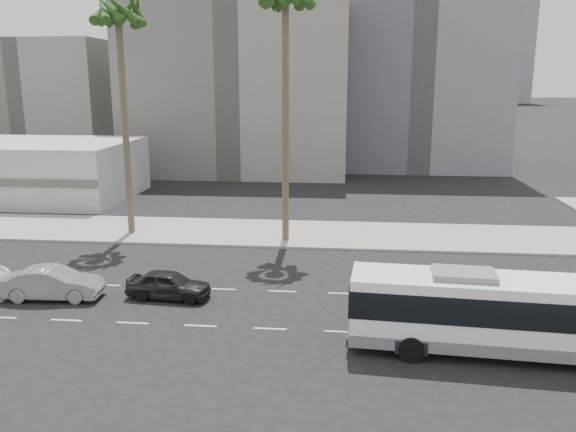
# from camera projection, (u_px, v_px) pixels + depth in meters

# --- Properties ---
(ground) EXTENTS (700.00, 700.00, 0.00)m
(ground) POSITION_uv_depth(u_px,v_px,m) (341.00, 332.00, 24.32)
(ground) COLOR black
(ground) RESTS_ON ground
(sidewalk_north) EXTENTS (120.00, 7.00, 0.15)m
(sidewalk_north) POSITION_uv_depth(u_px,v_px,m) (344.00, 235.00, 39.32)
(sidewalk_north) COLOR gray
(sidewalk_north) RESTS_ON ground
(commercial_low) EXTENTS (22.00, 12.16, 5.00)m
(commercial_low) POSITION_uv_depth(u_px,v_px,m) (7.00, 169.00, 51.83)
(commercial_low) COLOR #B7B4AE
(commercial_low) RESTS_ON ground
(midrise_beige_west) EXTENTS (24.00, 18.00, 18.00)m
(midrise_beige_west) POSITION_uv_depth(u_px,v_px,m) (243.00, 91.00, 67.03)
(midrise_beige_west) COLOR slate
(midrise_beige_west) RESTS_ON ground
(midrise_gray_center) EXTENTS (20.00, 20.00, 26.00)m
(midrise_gray_center) POSITION_uv_depth(u_px,v_px,m) (414.00, 57.00, 70.96)
(midrise_gray_center) COLOR slate
(midrise_gray_center) RESTS_ON ground
(midrise_beige_far) EXTENTS (18.00, 16.00, 15.00)m
(midrise_beige_far) POSITION_uv_depth(u_px,v_px,m) (50.00, 102.00, 74.73)
(midrise_beige_far) COLOR slate
(midrise_beige_far) RESTS_ON ground
(civic_tower) EXTENTS (42.00, 42.00, 129.00)m
(civic_tower) POSITION_uv_depth(u_px,v_px,m) (345.00, 14.00, 257.89)
(civic_tower) COLOR #B6B2A7
(civic_tower) RESTS_ON ground
(highrise_right) EXTENTS (26.00, 26.00, 70.00)m
(highrise_right) POSITION_uv_depth(u_px,v_px,m) (461.00, 17.00, 234.84)
(highrise_right) COLOR slate
(highrise_right) RESTS_ON ground
(highrise_far) EXTENTS (22.00, 22.00, 60.00)m
(highrise_far) POSITION_uv_depth(u_px,v_px,m) (504.00, 35.00, 262.62)
(highrise_far) COLOR slate
(highrise_far) RESTS_ON ground
(city_bus) EXTENTS (11.49, 3.39, 3.26)m
(city_bus) POSITION_uv_depth(u_px,v_px,m) (501.00, 312.00, 22.00)
(city_bus) COLOR white
(city_bus) RESTS_ON ground
(car_a) EXTENTS (1.97, 4.16, 1.37)m
(car_a) POSITION_uv_depth(u_px,v_px,m) (169.00, 285.00, 27.95)
(car_a) COLOR black
(car_a) RESTS_ON ground
(car_b) EXTENTS (1.93, 4.75, 1.53)m
(car_b) POSITION_uv_depth(u_px,v_px,m) (53.00, 283.00, 27.88)
(car_b) COLOR gray
(car_b) RESTS_ON ground
(palm_near) EXTENTS (4.86, 4.86, 16.37)m
(palm_near) POSITION_uv_depth(u_px,v_px,m) (285.00, 1.00, 34.57)
(palm_near) COLOR brown
(palm_near) RESTS_ON ground
(palm_mid) EXTENTS (5.03, 5.03, 15.55)m
(palm_mid) POSITION_uv_depth(u_px,v_px,m) (118.00, 19.00, 36.61)
(palm_mid) COLOR brown
(palm_mid) RESTS_ON ground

